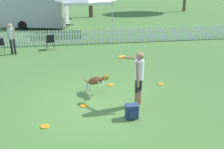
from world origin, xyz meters
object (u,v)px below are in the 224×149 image
Objects in this scene: frisbee_near_dog at (84,106)px; equipment_trailer at (34,12)px; handler_person at (138,72)px; frisbee_midfield at (45,126)px; frisbee_far_scatter at (111,85)px; folding_chair_center at (50,41)px; backpack_on_grass at (132,111)px; spectator_standing at (11,36)px; frisbee_near_handler at (161,84)px; leaping_dog at (96,81)px.

frisbee_near_dog is 0.04× the size of equipment_trailer.
handler_person reaches higher than frisbee_midfield.
frisbee_near_dog is 1.48m from frisbee_midfield.
frisbee_far_scatter is 13.35m from equipment_trailer.
folding_chair_center reaches higher than frisbee_midfield.
equipment_trailer reaches higher than backpack_on_grass.
frisbee_near_dog and frisbee_far_scatter have the same top height.
frisbee_far_scatter is 6.61m from spectator_standing.
folding_chair_center reaches higher than frisbee_near_handler.
frisbee_near_handler is at bearing 22.95° from frisbee_near_dog.
handler_person is 15.06m from equipment_trailer.
spectator_standing is (-4.61, 7.27, 0.76)m from backpack_on_grass.
frisbee_near_handler is 1.00× the size of frisbee_far_scatter.
handler_person is 1.21m from backpack_on_grass.
frisbee_near_handler is 14.27m from equipment_trailer.
frisbee_midfield is at bearing -68.80° from equipment_trailer.
frisbee_near_handler is 3.19m from frisbee_near_dog.
spectator_standing is at bearing 140.78° from frisbee_near_handler.
frisbee_near_dog is at bearing -63.98° from equipment_trailer.
equipment_trailer is (-2.01, 15.12, 1.21)m from frisbee_midfield.
handler_person is at bearing 16.82° from frisbee_midfield.
frisbee_midfield is 0.14× the size of spectator_standing.
frisbee_far_scatter is 0.55× the size of backpack_on_grass.
backpack_on_grass is 15.71m from equipment_trailer.
frisbee_midfield is at bearing -131.05° from frisbee_far_scatter.
frisbee_near_dog is 0.14× the size of spectator_standing.
folding_chair_center is (-0.35, 7.90, 0.51)m from frisbee_midfield.
equipment_trailer reaches higher than folding_chair_center.
backpack_on_grass is (-0.35, -0.75, -0.88)m from handler_person.
frisbee_midfield is 0.55× the size of backpack_on_grass.
frisbee_midfield is (-1.09, -1.01, 0.00)m from frisbee_near_dog.
spectator_standing reaches higher than leaping_dog.
frisbee_near_handler and frisbee_far_scatter have the same top height.
frisbee_near_handler is 1.00× the size of frisbee_midfield.
handler_person is 1.98× the size of folding_chair_center.
folding_chair_center is (-2.75, 7.82, 0.32)m from backpack_on_grass.
spectator_standing is 7.78m from equipment_trailer.
frisbee_midfield is 1.00× the size of frisbee_far_scatter.
backpack_on_grass is 0.48× the size of folding_chair_center.
leaping_dog is 4.10× the size of frisbee_midfield.
frisbee_far_scatter is (-1.86, 0.24, 0.00)m from frisbee_near_handler.
folding_chair_center reaches higher than backpack_on_grass.
frisbee_near_handler is (1.29, 1.42, -1.07)m from handler_person.
backpack_on_grass reaches higher than frisbee_near_handler.
backpack_on_grass is at bearing 66.66° from leaping_dog.
leaping_dog is 0.16× the size of equipment_trailer.
handler_person is 0.29× the size of equipment_trailer.
handler_person is 3.06m from frisbee_midfield.
frisbee_far_scatter is at bearing 61.12° from handler_person.
leaping_dog is at bearing -171.40° from frisbee_near_handler.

